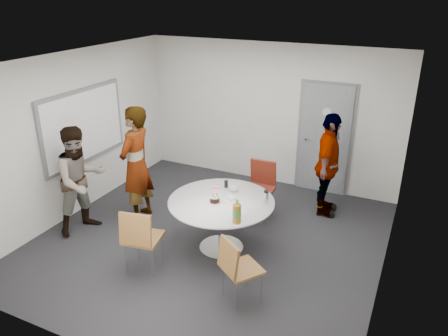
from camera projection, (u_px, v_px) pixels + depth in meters
The scene contains 15 objects.
floor at pixel (210, 240), 6.75m from camera, with size 5.00×5.00×0.00m, color black.
ceiling at pixel (208, 63), 5.69m from camera, with size 5.00×5.00×0.00m, color silver.
wall_back at pixel (269, 115), 8.30m from camera, with size 5.00×5.00×0.00m, color silver.
wall_left at pixel (74, 135), 7.21m from camera, with size 5.00×5.00×0.00m, color silver.
wall_right at pixel (394, 192), 5.23m from camera, with size 5.00×5.00×0.00m, color silver.
wall_front at pixel (88, 247), 4.14m from camera, with size 5.00×5.00×0.00m, color silver.
door at pixel (325, 139), 7.97m from camera, with size 1.02×0.17×2.12m.
whiteboard at pixel (84, 126), 7.32m from camera, with size 0.04×1.90×1.25m.
table at pixel (223, 208), 6.25m from camera, with size 1.53×1.53×1.13m.
chair_near_left at pixel (140, 235), 5.76m from camera, with size 0.54×0.58×0.96m.
chair_near_right at pixel (236, 265), 5.23m from camera, with size 0.60×0.61×0.89m.
chair_far at pixel (261, 183), 7.25m from camera, with size 0.47×0.51×0.97m.
person_main at pixel (136, 165), 7.02m from camera, with size 0.70×0.46×1.93m, color #A5C6EA.
person_left at pixel (81, 180), 6.72m from camera, with size 0.84×0.65×1.72m, color white.
person_right at pixel (328, 165), 7.21m from camera, with size 1.04×0.43×1.77m, color black.
Camera 1 is at (2.67, -5.12, 3.66)m, focal length 35.00 mm.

